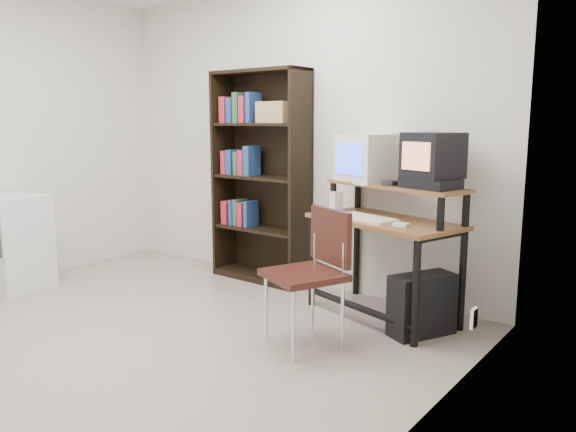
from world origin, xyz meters
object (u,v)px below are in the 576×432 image
Objects in this scene: bookshelf at (262,175)px; mini_fridge at (15,242)px; crt_tv at (433,155)px; school_chair at (314,262)px; pc_tower at (422,305)px; crt_monitor at (369,158)px; computer_desk at (385,227)px.

bookshelf is 2.21m from mini_fridge.
crt_tv is 1.11m from school_chair.
pc_tower is at bearing -12.29° from bookshelf.
crt_tv reaches higher than school_chair.
mini_fridge is (-2.62, -1.48, -0.75)m from crt_monitor.
computer_desk reaches higher than school_chair.
school_chair is at bearing -63.26° from crt_monitor.
mini_fridge is at bearing -134.41° from pc_tower.
computer_desk is at bearing 104.97° from school_chair.
bookshelf is at bearing -174.29° from computer_desk.
crt_monitor is 0.60× the size of mini_fridge.
pc_tower is 0.51× the size of school_chair.
computer_desk is 3.16m from mini_fridge.
school_chair is 1.65m from bookshelf.
computer_desk is 2.97× the size of crt_tv.
school_chair is 0.47× the size of bookshelf.
crt_tv is 0.47× the size of school_chair.
pc_tower is (0.06, -0.21, -0.99)m from crt_tv.
school_chair is 2.82m from mini_fridge.
bookshelf is (-1.11, 0.05, -0.20)m from crt_monitor.
computer_desk is 0.66× the size of bookshelf.
crt_monitor is at bearing 158.63° from computer_desk.
school_chair is 1.09× the size of mini_fridge.
crt_tv reaches higher than computer_desk.
crt_tv is (0.32, 0.04, 0.53)m from computer_desk.
pc_tower is 0.83m from school_chair.
crt_monitor is (-0.26, 0.19, 0.48)m from computer_desk.
computer_desk is 1.39× the size of school_chair.
computer_desk is 2.74× the size of pc_tower.
crt_tv is at bearing 84.53° from school_chair.
crt_monitor is at bearing 176.92° from pc_tower.
crt_monitor is at bearing -175.55° from crt_tv.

